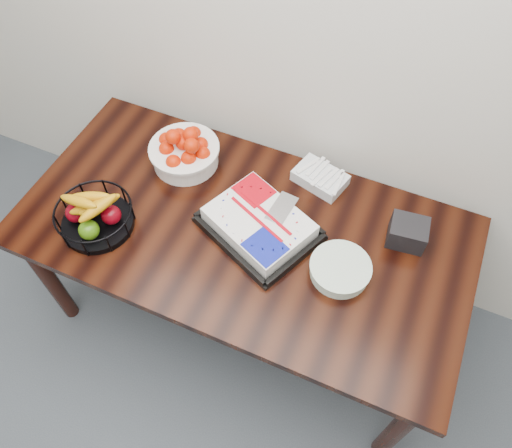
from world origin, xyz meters
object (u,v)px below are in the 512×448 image
at_px(fruit_basket, 95,215).
at_px(plate_stack, 340,270).
at_px(table, 242,240).
at_px(tangerine_bowl, 184,149).
at_px(napkin_box, 408,233).
at_px(cake_tray, 259,224).

distance_m(fruit_basket, plate_stack, 0.96).
xyz_separation_m(table, fruit_basket, (-0.53, -0.21, 0.15)).
xyz_separation_m(tangerine_bowl, napkin_box, (0.97, -0.02, -0.03)).
distance_m(cake_tray, tangerine_bowl, 0.48).
bearing_deg(napkin_box, plate_stack, -127.37).
bearing_deg(napkin_box, tangerine_bowl, 179.06).
bearing_deg(fruit_basket, cake_tray, 21.71).
xyz_separation_m(table, tangerine_bowl, (-0.37, 0.22, 0.17)).
bearing_deg(tangerine_bowl, table, -31.05).
distance_m(tangerine_bowl, fruit_basket, 0.47).
height_order(table, cake_tray, cake_tray).
xyz_separation_m(table, plate_stack, (0.42, -0.04, 0.11)).
bearing_deg(table, fruit_basket, -157.97).
bearing_deg(tangerine_bowl, cake_tray, -24.78).
bearing_deg(fruit_basket, tangerine_bowl, 70.02).
relative_size(table, plate_stack, 7.86).
bearing_deg(plate_stack, cake_tray, 170.24).
relative_size(cake_tray, plate_stack, 2.31).
xyz_separation_m(tangerine_bowl, plate_stack, (0.79, -0.26, -0.05)).
height_order(fruit_basket, napkin_box, fruit_basket).
bearing_deg(tangerine_bowl, plate_stack, -18.37).
xyz_separation_m(cake_tray, fruit_basket, (-0.59, -0.24, 0.03)).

